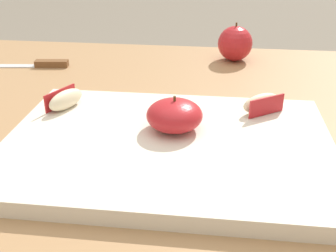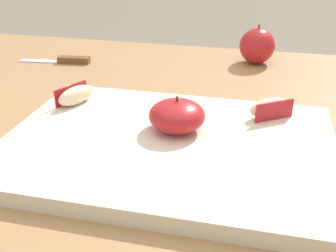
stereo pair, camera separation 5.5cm
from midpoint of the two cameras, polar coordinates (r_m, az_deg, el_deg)
The scene contains 7 objects.
dining_table at distance 0.71m, azimuth 2.39°, elevation -7.15°, with size 1.36×0.87×0.78m.
cutting_board at distance 0.57m, azimuth 2.79°, elevation -2.86°, with size 0.44×0.32×0.02m.
apple_half_skin_up at distance 0.58m, azimuth 3.96°, elevation 1.37°, with size 0.08×0.08×0.05m.
apple_wedge_front at distance 0.67m, azimuth -10.28°, elevation 4.12°, with size 0.05×0.07×0.03m.
apple_wedge_middle at distance 0.64m, azimuth 16.23°, elevation 2.36°, with size 0.07×0.06×0.03m.
paring_knife at distance 0.95m, azimuth -11.94°, elevation 8.80°, with size 0.16×0.04×0.01m.
whole_apple_crimson at distance 0.95m, azimuth 13.78°, elevation 10.58°, with size 0.08×0.08×0.08m.
Camera 2 is at (0.13, -0.57, 1.07)m, focal length 44.50 mm.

